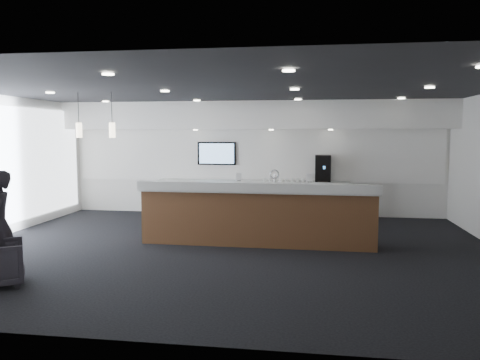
# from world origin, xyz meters

# --- Properties ---
(ground) EXTENTS (10.00, 10.00, 0.00)m
(ground) POSITION_xyz_m (0.00, 0.00, 0.00)
(ground) COLOR black
(ground) RESTS_ON ground
(ceiling) EXTENTS (10.00, 8.00, 0.02)m
(ceiling) POSITION_xyz_m (0.00, 0.00, 3.00)
(ceiling) COLOR black
(ceiling) RESTS_ON back_wall
(back_wall) EXTENTS (10.00, 0.02, 3.00)m
(back_wall) POSITION_xyz_m (0.00, 4.00, 1.50)
(back_wall) COLOR white
(back_wall) RESTS_ON ground
(soffit_bulkhead) EXTENTS (10.00, 0.90, 0.70)m
(soffit_bulkhead) POSITION_xyz_m (0.00, 3.55, 2.65)
(soffit_bulkhead) COLOR white
(soffit_bulkhead) RESTS_ON back_wall
(alcove_panel) EXTENTS (9.80, 0.06, 1.40)m
(alcove_panel) POSITION_xyz_m (0.00, 3.97, 1.60)
(alcove_panel) COLOR white
(alcove_panel) RESTS_ON back_wall
(back_credenza) EXTENTS (5.06, 0.66, 0.95)m
(back_credenza) POSITION_xyz_m (-0.00, 3.64, 0.48)
(back_credenza) COLOR gray
(back_credenza) RESTS_ON ground
(wall_tv) EXTENTS (1.05, 0.08, 0.62)m
(wall_tv) POSITION_xyz_m (-1.00, 3.91, 1.65)
(wall_tv) COLOR black
(wall_tv) RESTS_ON back_wall
(pendant_left) EXTENTS (0.12, 0.12, 0.30)m
(pendant_left) POSITION_xyz_m (-2.40, 0.80, 2.25)
(pendant_left) COLOR #F8E8C2
(pendant_left) RESTS_ON ceiling
(pendant_right) EXTENTS (0.12, 0.12, 0.30)m
(pendant_right) POSITION_xyz_m (-3.10, 0.80, 2.25)
(pendant_right) COLOR #F8E8C2
(pendant_right) RESTS_ON ceiling
(ceiling_can_lights) EXTENTS (7.00, 5.00, 0.02)m
(ceiling_can_lights) POSITION_xyz_m (0.00, 0.00, 2.97)
(ceiling_can_lights) COLOR white
(ceiling_can_lights) RESTS_ON ceiling
(service_counter) EXTENTS (4.63, 0.84, 1.49)m
(service_counter) POSITION_xyz_m (0.48, 0.52, 0.58)
(service_counter) COLOR brown
(service_counter) RESTS_ON ground
(coffee_machine) EXTENTS (0.39, 0.52, 0.69)m
(coffee_machine) POSITION_xyz_m (1.83, 3.71, 1.29)
(coffee_machine) COLOR black
(coffee_machine) RESTS_ON back_credenza
(info_sign_left) EXTENTS (0.15, 0.07, 0.21)m
(info_sign_left) POSITION_xyz_m (-0.35, 3.56, 1.05)
(info_sign_left) COLOR white
(info_sign_left) RESTS_ON back_credenza
(info_sign_right) EXTENTS (0.17, 0.05, 0.22)m
(info_sign_right) POSITION_xyz_m (1.49, 3.51, 1.06)
(info_sign_right) COLOR white
(info_sign_right) RESTS_ON back_credenza
(cup_0) EXTENTS (0.10, 0.10, 0.09)m
(cup_0) POSITION_xyz_m (1.33, 3.55, 1.00)
(cup_0) COLOR white
(cup_0) RESTS_ON back_credenza
(cup_1) EXTENTS (0.14, 0.14, 0.09)m
(cup_1) POSITION_xyz_m (1.19, 3.55, 1.00)
(cup_1) COLOR white
(cup_1) RESTS_ON back_credenza
(cup_2) EXTENTS (0.12, 0.12, 0.09)m
(cup_2) POSITION_xyz_m (1.05, 3.55, 1.00)
(cup_2) COLOR white
(cup_2) RESTS_ON back_credenza
(cup_3) EXTENTS (0.13, 0.13, 0.09)m
(cup_3) POSITION_xyz_m (0.91, 3.55, 1.00)
(cup_3) COLOR white
(cup_3) RESTS_ON back_credenza
(cup_4) EXTENTS (0.14, 0.14, 0.09)m
(cup_4) POSITION_xyz_m (0.77, 3.55, 1.00)
(cup_4) COLOR white
(cup_4) RESTS_ON back_credenza
(cup_5) EXTENTS (0.11, 0.11, 0.09)m
(cup_5) POSITION_xyz_m (0.63, 3.55, 1.00)
(cup_5) COLOR white
(cup_5) RESTS_ON back_credenza
(cup_6) EXTENTS (0.14, 0.14, 0.09)m
(cup_6) POSITION_xyz_m (0.49, 3.55, 1.00)
(cup_6) COLOR white
(cup_6) RESTS_ON back_credenza
(cup_7) EXTENTS (0.12, 0.12, 0.09)m
(cup_7) POSITION_xyz_m (0.35, 3.55, 1.00)
(cup_7) COLOR white
(cup_7) RESTS_ON back_credenza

